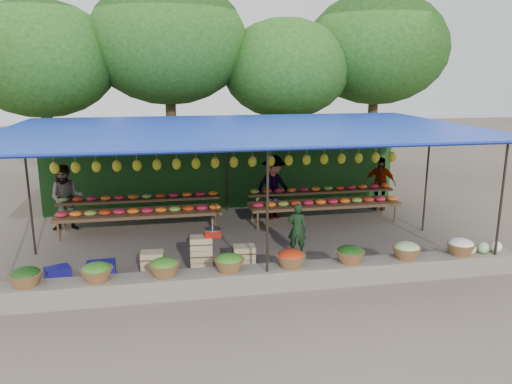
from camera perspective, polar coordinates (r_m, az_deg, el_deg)
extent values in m
plane|color=brown|center=(12.33, -1.53, -5.69)|extent=(60.00, 60.00, 0.00)
cube|color=#6F6B59|center=(9.73, 1.09, -9.81)|extent=(10.60, 0.55, 0.40)
cylinder|color=black|center=(9.18, 1.31, -3.29)|extent=(0.05, 0.05, 2.80)
cylinder|color=black|center=(11.18, 26.15, -1.63)|extent=(0.05, 0.05, 2.80)
cylinder|color=black|center=(12.17, -24.50, -0.33)|extent=(0.05, 0.05, 2.80)
cylinder|color=black|center=(13.54, 18.92, 1.47)|extent=(0.05, 0.05, 2.80)
cylinder|color=black|center=(14.94, -21.97, 2.29)|extent=(0.05, 0.05, 2.80)
cylinder|color=black|center=(14.76, -3.37, 3.13)|extent=(0.05, 0.05, 2.80)
cylinder|color=black|center=(16.07, 13.88, 3.62)|extent=(0.05, 0.05, 2.80)
cube|color=#1835B6|center=(11.71, -1.62, 7.36)|extent=(10.80, 6.60, 0.04)
cube|color=#1835B6|center=(9.78, 0.25, 5.08)|extent=(10.80, 2.19, 0.26)
cube|color=#1835B6|center=(13.70, -2.95, 7.49)|extent=(10.80, 2.19, 0.26)
cylinder|color=#9D9DA2|center=(13.19, -2.57, 4.63)|extent=(9.60, 0.01, 0.01)
ellipsoid|color=yellow|center=(13.37, -22.03, 2.56)|extent=(0.23, 0.17, 0.30)
ellipsoid|color=yellow|center=(13.28, -19.92, 2.67)|extent=(0.23, 0.17, 0.30)
ellipsoid|color=yellow|center=(13.21, -17.78, 2.78)|extent=(0.23, 0.17, 0.30)
ellipsoid|color=yellow|center=(13.15, -15.61, 2.88)|extent=(0.23, 0.17, 0.30)
ellipsoid|color=yellow|center=(13.12, -13.44, 2.98)|extent=(0.23, 0.17, 0.30)
ellipsoid|color=yellow|center=(13.10, -11.25, 3.08)|extent=(0.23, 0.17, 0.30)
ellipsoid|color=yellow|center=(13.11, -9.07, 3.18)|extent=(0.23, 0.17, 0.30)
ellipsoid|color=yellow|center=(13.13, -6.88, 3.27)|extent=(0.23, 0.17, 0.30)
ellipsoid|color=yellow|center=(13.17, -4.71, 3.35)|extent=(0.23, 0.17, 0.30)
ellipsoid|color=yellow|center=(13.23, -2.55, 3.43)|extent=(0.23, 0.17, 0.30)
ellipsoid|color=yellow|center=(13.31, -0.42, 3.50)|extent=(0.23, 0.17, 0.30)
ellipsoid|color=yellow|center=(13.41, 1.69, 3.57)|extent=(0.23, 0.17, 0.30)
ellipsoid|color=yellow|center=(13.52, 3.76, 3.63)|extent=(0.23, 0.17, 0.30)
ellipsoid|color=yellow|center=(13.65, 5.80, 3.69)|extent=(0.23, 0.17, 0.30)
ellipsoid|color=yellow|center=(13.80, 7.79, 3.74)|extent=(0.23, 0.17, 0.30)
ellipsoid|color=yellow|center=(13.97, 9.75, 3.78)|extent=(0.23, 0.17, 0.30)
ellipsoid|color=yellow|center=(14.15, 11.65, 3.82)|extent=(0.23, 0.17, 0.30)
ellipsoid|color=yellow|center=(14.35, 13.50, 3.86)|extent=(0.23, 0.17, 0.30)
ellipsoid|color=yellow|center=(14.56, 15.30, 3.89)|extent=(0.23, 0.17, 0.30)
ellipsoid|color=#1B4312|center=(9.71, -24.89, -8.51)|extent=(0.52, 0.52, 0.23)
ellipsoid|color=#3A8022|center=(9.48, -17.78, -8.40)|extent=(0.52, 0.52, 0.23)
ellipsoid|color=#3A8022|center=(9.40, -10.43, -8.16)|extent=(0.52, 0.52, 0.23)
ellipsoid|color=#3A8022|center=(9.47, -3.09, -7.78)|extent=(0.52, 0.52, 0.23)
ellipsoid|color=red|center=(9.68, 4.02, -7.29)|extent=(0.52, 0.52, 0.23)
ellipsoid|color=#1B4312|center=(10.04, 10.71, -6.73)|extent=(0.52, 0.52, 0.23)
ellipsoid|color=#9FCD80|center=(10.52, 16.84, -6.14)|extent=(0.52, 0.52, 0.23)
ellipsoid|color=white|center=(11.12, 22.37, -5.54)|extent=(0.52, 0.52, 0.23)
cube|color=#1F4B1B|center=(15.03, -3.49, 2.73)|extent=(10.60, 0.06, 2.50)
cylinder|color=#362713|center=(17.80, -22.61, 5.81)|extent=(0.36, 0.36, 3.97)
ellipsoid|color=#193A0F|center=(17.69, -23.36, 13.78)|extent=(4.77, 4.77, 3.69)
cylinder|color=#362713|center=(17.79, -9.64, 7.48)|extent=(0.36, 0.36, 4.48)
ellipsoid|color=#193A0F|center=(17.73, -10.01, 16.51)|extent=(5.39, 5.39, 4.17)
cylinder|color=#362713|center=(18.06, 3.30, 6.50)|extent=(0.36, 0.36, 3.71)
ellipsoid|color=#193A0F|center=(17.93, 3.40, 13.88)|extent=(4.47, 4.47, 3.45)
cylinder|color=#362713|center=(19.54, 13.13, 7.65)|extent=(0.36, 0.36, 4.35)
ellipsoid|color=#193A0F|center=(19.47, 13.57, 15.63)|extent=(5.24, 5.24, 4.05)
cube|color=#4A361D|center=(13.30, -13.17, -2.35)|extent=(4.20, 0.95, 0.08)
cube|color=#4A361D|center=(13.52, -13.18, -0.87)|extent=(4.20, 0.35, 0.06)
cylinder|color=#4A361D|center=(13.23, -21.65, -4.18)|extent=(0.06, 0.06, 0.50)
cylinder|color=#4A361D|center=(13.03, -4.57, -3.50)|extent=(0.06, 0.06, 0.50)
cylinder|color=#4A361D|center=(13.98, -21.06, -3.20)|extent=(0.06, 0.06, 0.50)
cylinder|color=#4A361D|center=(13.80, -4.93, -2.54)|extent=(0.06, 0.06, 0.50)
ellipsoid|color=#B71A30|center=(13.36, -21.38, -2.43)|extent=(0.31, 0.26, 0.13)
ellipsoid|color=olive|center=(13.72, -21.15, -0.83)|extent=(0.26, 0.22, 0.12)
ellipsoid|color=orange|center=(13.30, -19.90, -2.37)|extent=(0.31, 0.26, 0.13)
ellipsoid|color=red|center=(13.66, -19.71, -0.77)|extent=(0.26, 0.22, 0.12)
ellipsoid|color=olive|center=(13.24, -18.41, -2.32)|extent=(0.31, 0.26, 0.13)
ellipsoid|color=#B71A30|center=(13.61, -18.25, -0.71)|extent=(0.26, 0.22, 0.12)
ellipsoid|color=red|center=(13.20, -16.90, -2.26)|extent=(0.31, 0.26, 0.13)
ellipsoid|color=orange|center=(13.56, -16.79, -0.65)|extent=(0.26, 0.22, 0.12)
ellipsoid|color=#B71A30|center=(13.16, -15.39, -2.20)|extent=(0.31, 0.26, 0.13)
ellipsoid|color=#B71A30|center=(13.53, -15.32, -0.59)|extent=(0.26, 0.22, 0.12)
ellipsoid|color=orange|center=(13.14, -13.87, -2.14)|extent=(0.31, 0.26, 0.13)
ellipsoid|color=orange|center=(13.50, -13.84, -0.52)|extent=(0.26, 0.22, 0.12)
ellipsoid|color=#B71A30|center=(13.12, -12.34, -2.07)|extent=(0.31, 0.26, 0.13)
ellipsoid|color=olive|center=(13.49, -12.36, -0.46)|extent=(0.26, 0.22, 0.12)
ellipsoid|color=orange|center=(13.11, -10.81, -2.01)|extent=(0.31, 0.26, 0.13)
ellipsoid|color=red|center=(13.48, -10.87, -0.40)|extent=(0.26, 0.22, 0.12)
ellipsoid|color=olive|center=(13.11, -9.28, -1.94)|extent=(0.31, 0.26, 0.13)
ellipsoid|color=#B71A30|center=(13.48, -9.38, -0.33)|extent=(0.26, 0.22, 0.12)
ellipsoid|color=red|center=(13.12, -7.76, -1.87)|extent=(0.31, 0.26, 0.13)
ellipsoid|color=orange|center=(13.49, -7.90, -0.27)|extent=(0.26, 0.22, 0.12)
ellipsoid|color=#B71A30|center=(13.14, -6.23, -1.80)|extent=(0.31, 0.26, 0.13)
ellipsoid|color=#B71A30|center=(13.51, -6.42, -0.20)|extent=(0.26, 0.22, 0.12)
ellipsoid|color=orange|center=(13.17, -4.72, -1.73)|extent=(0.31, 0.26, 0.13)
ellipsoid|color=orange|center=(13.54, -4.94, -0.14)|extent=(0.26, 0.22, 0.12)
cube|color=#4A361D|center=(13.97, 7.76, -1.35)|extent=(4.20, 0.95, 0.08)
cube|color=#4A361D|center=(14.18, 7.42, 0.05)|extent=(4.20, 0.35, 0.06)
cylinder|color=#4A361D|center=(13.19, 0.19, -3.25)|extent=(0.06, 0.06, 0.50)
cylinder|color=#4A361D|center=(14.41, 15.62, -2.30)|extent=(0.06, 0.06, 0.50)
cylinder|color=#4A361D|center=(13.94, -0.43, -2.32)|extent=(0.06, 0.06, 0.50)
cylinder|color=#4A361D|center=(15.11, 14.29, -1.50)|extent=(0.06, 0.06, 0.50)
ellipsoid|color=#B71A30|center=(13.34, 0.20, -1.50)|extent=(0.31, 0.26, 0.13)
ellipsoid|color=olive|center=(13.70, -0.15, 0.07)|extent=(0.26, 0.22, 0.12)
ellipsoid|color=orange|center=(13.40, 1.67, -1.42)|extent=(0.31, 0.26, 0.13)
ellipsoid|color=red|center=(13.76, 1.28, 0.14)|extent=(0.26, 0.22, 0.12)
ellipsoid|color=olive|center=(13.48, 3.13, -1.35)|extent=(0.31, 0.26, 0.13)
ellipsoid|color=#B71A30|center=(13.84, 2.70, 0.20)|extent=(0.26, 0.22, 0.12)
ellipsoid|color=red|center=(13.57, 4.56, -1.28)|extent=(0.31, 0.26, 0.13)
ellipsoid|color=orange|center=(13.92, 4.10, 0.26)|extent=(0.26, 0.22, 0.12)
ellipsoid|color=#B71A30|center=(13.66, 5.98, -1.21)|extent=(0.31, 0.26, 0.13)
ellipsoid|color=#B71A30|center=(14.01, 5.48, 0.32)|extent=(0.26, 0.22, 0.12)
ellipsoid|color=orange|center=(13.76, 7.38, -1.13)|extent=(0.31, 0.26, 0.13)
ellipsoid|color=orange|center=(14.11, 6.85, 0.38)|extent=(0.26, 0.22, 0.12)
ellipsoid|color=#B71A30|center=(13.87, 8.75, -1.06)|extent=(0.31, 0.26, 0.13)
ellipsoid|color=olive|center=(14.22, 8.20, 0.44)|extent=(0.26, 0.22, 0.12)
ellipsoid|color=orange|center=(13.99, 10.11, -0.99)|extent=(0.31, 0.26, 0.13)
ellipsoid|color=red|center=(14.34, 9.52, 0.50)|extent=(0.26, 0.22, 0.12)
ellipsoid|color=olive|center=(14.12, 11.44, -0.92)|extent=(0.31, 0.26, 0.13)
ellipsoid|color=#B71A30|center=(14.46, 10.82, 0.55)|extent=(0.26, 0.22, 0.12)
ellipsoid|color=red|center=(14.25, 12.74, -0.85)|extent=(0.31, 0.26, 0.13)
ellipsoid|color=orange|center=(14.59, 12.10, 0.61)|extent=(0.26, 0.22, 0.12)
ellipsoid|color=#B71A30|center=(14.39, 14.02, -0.78)|extent=(0.31, 0.26, 0.13)
ellipsoid|color=#B71A30|center=(14.73, 13.36, 0.66)|extent=(0.26, 0.22, 0.12)
ellipsoid|color=orange|center=(14.54, 15.27, -0.71)|extent=(0.31, 0.26, 0.13)
ellipsoid|color=orange|center=(14.87, 14.59, 0.71)|extent=(0.26, 0.22, 0.12)
cube|color=tan|center=(10.53, -11.71, -8.69)|extent=(0.47, 0.37, 0.25)
cube|color=tan|center=(10.44, -11.78, -7.37)|extent=(0.47, 0.37, 0.25)
cube|color=tan|center=(10.55, -6.22, -8.43)|extent=(0.47, 0.37, 0.25)
cube|color=tan|center=(10.46, -6.26, -7.11)|extent=(0.47, 0.37, 0.25)
cube|color=tan|center=(10.37, -6.29, -5.77)|extent=(0.47, 0.37, 0.25)
cube|color=tan|center=(10.65, -1.34, -8.14)|extent=(0.47, 0.37, 0.25)
cube|color=tan|center=(10.55, -1.35, -6.83)|extent=(0.47, 0.37, 0.25)
cube|color=#B1180E|center=(10.33, -4.98, -4.70)|extent=(0.33, 0.29, 0.13)
cylinder|color=#9D9DA2|center=(10.30, -4.99, -4.26)|extent=(0.35, 0.35, 0.03)
cylinder|color=#9D9DA2|center=(10.27, -5.00, -3.70)|extent=(0.03, 0.03, 0.24)
imported|color=#163217|center=(11.36, 4.72, -4.24)|extent=(0.51, 0.43, 1.20)
imported|color=slate|center=(13.89, -20.82, -0.63)|extent=(0.86, 0.68, 1.74)
imported|color=slate|center=(14.05, 2.01, 0.55)|extent=(1.32, 1.02, 1.81)
imported|color=slate|center=(15.49, 13.97, 0.97)|extent=(1.01, 0.77, 1.59)
cube|color=navy|center=(10.65, -17.26, -8.53)|extent=(0.58, 0.43, 0.34)
cube|color=navy|center=(10.83, -21.75, -8.69)|extent=(0.56, 0.48, 0.28)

